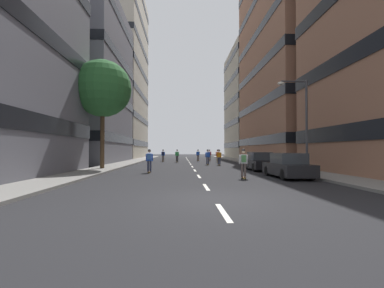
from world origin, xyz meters
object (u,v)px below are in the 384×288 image
parked_car_mid (288,166)px  skater_2 (244,162)px  skater_7 (208,156)px  skater_8 (219,156)px  parked_car_near (259,162)px  skater_5 (198,155)px  street_tree_near (103,89)px  skater_1 (210,154)px  streetlamp_right (301,115)px  skater_3 (218,155)px  skater_4 (149,159)px  skater_6 (163,155)px  skater_0 (177,155)px

parked_car_mid → skater_2: size_ratio=2.47×
skater_7 → skater_8: size_ratio=1.00×
parked_car_near → skater_5: (-3.94, 19.04, 0.29)m
parked_car_near → skater_5: size_ratio=2.47×
parked_car_near → street_tree_near: size_ratio=0.47×
skater_7 → parked_car_mid: bearing=-76.2°
skater_2 → skater_1: bearing=88.5°
skater_2 → skater_5: size_ratio=1.00×
streetlamp_right → skater_3: (-3.52, 17.47, -3.15)m
skater_5 → skater_1: bearing=-11.8°
parked_car_mid → skater_5: 25.39m
skater_2 → skater_7: size_ratio=1.00×
skater_8 → skater_7: bearing=143.6°
street_tree_near → skater_1: street_tree_near is taller
streetlamp_right → skater_5: (-5.83, 22.89, -3.15)m
skater_7 → skater_8: (1.19, -0.88, 0.00)m
street_tree_near → skater_1: bearing=57.6°
street_tree_near → skater_4: size_ratio=5.25×
street_tree_near → parked_car_mid: bearing=-28.1°
skater_4 → skater_3: bearing=65.0°
skater_5 → parked_car_mid: bearing=-81.1°
skater_7 → skater_8: bearing=-36.4°
parked_car_mid → skater_4: skater_4 is taller
parked_car_mid → skater_8: bearing=99.8°
skater_5 → skater_6: bearing=-162.4°
skater_4 → parked_car_near: bearing=13.2°
skater_5 → skater_7: same height
parked_car_near → skater_1: bearing=96.7°
parked_car_mid → skater_3: bearing=94.8°
skater_1 → skater_7: same height
skater_1 → skater_4: size_ratio=1.00×
parked_car_mid → skater_6: 25.15m
street_tree_near → skater_7: size_ratio=5.25×
skater_6 → parked_car_near: bearing=-62.1°
skater_0 → skater_4: (-1.84, -17.13, 0.03)m
streetlamp_right → parked_car_mid: bearing=-130.8°
parked_car_mid → skater_3: (-1.63, 19.65, 0.29)m
street_tree_near → skater_1: 21.67m
skater_4 → skater_6: (-0.26, 19.46, 0.00)m
skater_2 → skater_0: bearing=101.3°
streetlamp_right → skater_8: size_ratio=3.65×
skater_0 → skater_8: 8.99m
streetlamp_right → skater_0: 21.16m
parked_car_near → skater_1: (-2.19, 18.67, 0.32)m
skater_5 → skater_6: 5.52m
streetlamp_right → skater_2: size_ratio=3.65×
skater_5 → skater_4: bearing=-103.3°
parked_car_mid → skater_5: size_ratio=2.47×
skater_1 → skater_7: (-1.33, -10.38, -0.03)m
street_tree_near → skater_8: (11.01, 6.33, -6.01)m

